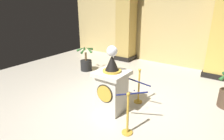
{
  "coord_description": "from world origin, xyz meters",
  "views": [
    {
      "loc": [
        2.66,
        -3.73,
        2.73
      ],
      "look_at": [
        0.16,
        -0.12,
        1.13
      ],
      "focal_mm": 30.53,
      "sensor_mm": 36.0,
      "label": 1
    }
  ],
  "objects_px": {
    "stanchion_near": "(127,120)",
    "potted_palm_left": "(86,63)",
    "pedestal_clock": "(112,87)",
    "stanchion_far": "(139,91)"
  },
  "relations": [
    {
      "from": "pedestal_clock",
      "to": "potted_palm_left",
      "type": "xyz_separation_m",
      "value": [
        -2.65,
        1.94,
        -0.35
      ]
    },
    {
      "from": "stanchion_near",
      "to": "potted_palm_left",
      "type": "relative_size",
      "value": 0.94
    },
    {
      "from": "stanchion_near",
      "to": "potted_palm_left",
      "type": "distance_m",
      "value": 4.27
    },
    {
      "from": "potted_palm_left",
      "to": "stanchion_far",
      "type": "bearing_deg",
      "value": -21.07
    },
    {
      "from": "pedestal_clock",
      "to": "stanchion_near",
      "type": "xyz_separation_m",
      "value": [
        0.8,
        -0.57,
        -0.34
      ]
    },
    {
      "from": "pedestal_clock",
      "to": "stanchion_near",
      "type": "height_order",
      "value": "pedestal_clock"
    },
    {
      "from": "stanchion_far",
      "to": "stanchion_near",
      "type": "bearing_deg",
      "value": -72.23
    },
    {
      "from": "stanchion_far",
      "to": "pedestal_clock",
      "type": "bearing_deg",
      "value": -115.39
    },
    {
      "from": "potted_palm_left",
      "to": "stanchion_near",
      "type": "bearing_deg",
      "value": -36.08
    },
    {
      "from": "stanchion_near",
      "to": "potted_palm_left",
      "type": "bearing_deg",
      "value": 143.92
    }
  ]
}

